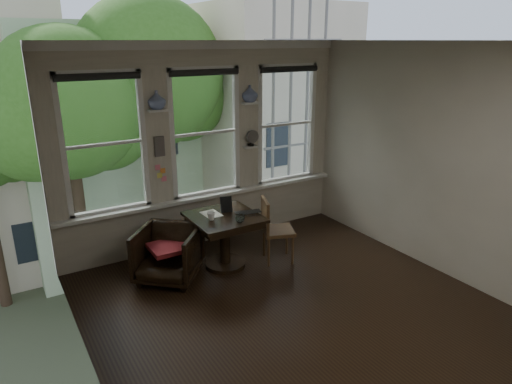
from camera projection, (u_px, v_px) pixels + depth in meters
ground at (290, 305)px, 5.43m from camera, size 4.50×4.50×0.00m
ceiling at (297, 40)px, 4.48m from camera, size 4.50×4.50×0.00m
wall_back at (205, 146)px, 6.77m from camera, size 4.50×0.00×4.50m
wall_front at (485, 271)px, 3.13m from camera, size 4.50×0.00×4.50m
wall_left at (76, 228)px, 3.84m from camera, size 0.00×4.50×4.50m
wall_right at (431, 159)px, 6.06m from camera, size 0.00×4.50×4.50m
window_left at (104, 144)px, 6.00m from camera, size 1.10×0.12×1.90m
window_center at (204, 133)px, 6.71m from camera, size 1.10×0.12×1.90m
window_right at (285, 124)px, 7.43m from camera, size 1.10×0.12×1.90m
shelf_left at (157, 110)px, 6.15m from camera, size 0.26×0.16×0.03m
shelf_right at (250, 103)px, 6.86m from camera, size 0.26×0.16×0.03m
intercom at (159, 146)px, 6.33m from camera, size 0.14×0.06×0.28m
sticky_notes at (161, 170)px, 6.44m from camera, size 0.16×0.01×0.24m
desk_fan at (251, 140)px, 7.02m from camera, size 0.20×0.20×0.24m
vase_left at (157, 100)px, 6.10m from camera, size 0.24×0.24×0.25m
vase_right at (250, 94)px, 6.82m from camera, size 0.24×0.24×0.25m
table at (225, 241)px, 6.26m from camera, size 0.90×0.90×0.75m
armchair_left at (168, 254)px, 5.93m from camera, size 1.09×1.09×0.71m
cushion_red at (168, 248)px, 5.90m from camera, size 0.45×0.45×0.06m
side_chair_right at (278, 230)px, 6.41m from camera, size 0.54×0.54×0.92m
laptop at (249, 214)px, 6.17m from camera, size 0.40×0.30×0.03m
mug at (211, 216)px, 5.99m from camera, size 0.14×0.14×0.10m
drinking_glass at (240, 219)px, 5.91m from camera, size 0.14×0.14×0.10m
tablet at (226, 204)px, 6.25m from camera, size 0.17×0.12×0.22m
papers at (211, 214)px, 6.21m from camera, size 0.23×0.31×0.00m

